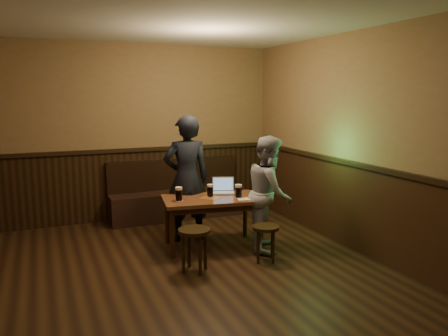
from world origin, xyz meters
TOP-DOWN VIEW (x-y plane):
  - room at (0.00, 0.22)m, footprint 5.04×6.04m
  - bench at (0.79, 2.75)m, footprint 2.20×0.50m
  - pub_table at (0.79, 1.19)m, footprint 1.35×0.90m
  - stool_left at (0.32, 0.51)m, footprint 0.41×0.41m
  - stool_right at (1.21, 0.46)m, footprint 0.42×0.42m
  - pint_left at (0.35, 1.19)m, footprint 0.12×0.12m
  - pint_mid at (0.80, 1.24)m, footprint 0.11×0.11m
  - pint_right at (1.12, 1.05)m, footprint 0.11×0.11m
  - laptop at (1.05, 1.39)m, footprint 0.36×0.33m
  - menu at (1.18, 0.95)m, footprint 0.25×0.20m
  - person_suit at (0.59, 1.60)m, footprint 0.67×0.48m
  - person_grey at (1.47, 0.85)m, footprint 0.84×0.90m

SIDE VIEW (x-z plane):
  - bench at x=0.79m, z-range -0.16..0.79m
  - stool_right at x=1.21m, z-range 0.13..0.57m
  - stool_left at x=0.32m, z-range 0.15..0.65m
  - pub_table at x=0.79m, z-range 0.24..0.92m
  - menu at x=1.18m, z-range 0.67..0.67m
  - laptop at x=1.05m, z-range 0.62..0.83m
  - person_grey at x=1.47m, z-range 0.00..1.49m
  - pint_mid at x=0.80m, z-range 0.67..0.84m
  - pint_right at x=1.12m, z-range 0.67..0.85m
  - pint_left at x=0.35m, z-range 0.67..0.85m
  - person_suit at x=0.59m, z-range 0.00..1.74m
  - room at x=0.00m, z-range -0.22..2.62m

